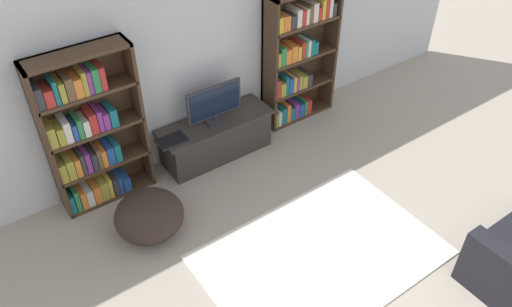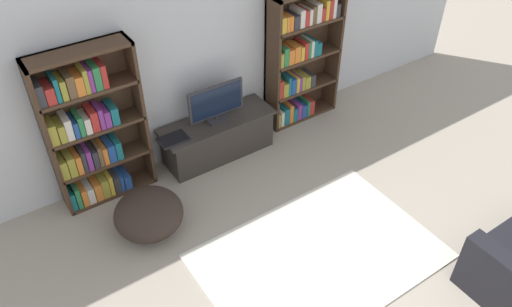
{
  "view_description": "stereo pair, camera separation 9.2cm",
  "coord_description": "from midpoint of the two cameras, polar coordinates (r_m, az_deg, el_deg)",
  "views": [
    {
      "loc": [
        -2.23,
        -0.25,
        3.9
      ],
      "look_at": [
        0.04,
        2.96,
        0.7
      ],
      "focal_mm": 35.0,
      "sensor_mm": 36.0,
      "label": 1
    },
    {
      "loc": [
        -2.15,
        -0.3,
        3.9
      ],
      "look_at": [
        0.04,
        2.96,
        0.7
      ],
      "focal_mm": 35.0,
      "sensor_mm": 36.0,
      "label": 2
    }
  ],
  "objects": [
    {
      "name": "beanbag_ottoman",
      "position": [
        5.21,
        -12.6,
        -6.94
      ],
      "size": [
        0.7,
        0.7,
        0.45
      ],
      "primitive_type": "ellipsoid",
      "color": "#2D231E",
      "rests_on": "ground_plane"
    },
    {
      "name": "television",
      "position": [
        5.74,
        -5.25,
        5.74
      ],
      "size": [
        0.7,
        0.16,
        0.47
      ],
      "color": "#2D2D33",
      "rests_on": "tv_stand"
    },
    {
      "name": "bookshelf_right",
      "position": [
        6.41,
        4.2,
        10.93
      ],
      "size": [
        1.01,
        0.3,
        1.76
      ],
      "color": "#422D1E",
      "rests_on": "ground_plane"
    },
    {
      "name": "laptop",
      "position": [
        5.62,
        -10.03,
        1.49
      ],
      "size": [
        0.33,
        0.23,
        0.03
      ],
      "color": "#28282D",
      "rests_on": "tv_stand"
    },
    {
      "name": "tv_stand",
      "position": [
        6.03,
        -5.02,
        1.82
      ],
      "size": [
        1.4,
        0.49,
        0.5
      ],
      "color": "#332D28",
      "rests_on": "ground_plane"
    },
    {
      "name": "wall_back",
      "position": [
        5.65,
        -8.47,
        11.31
      ],
      "size": [
        8.8,
        0.06,
        2.6
      ],
      "color": "silver",
      "rests_on": "ground_plane"
    },
    {
      "name": "bookshelf_left",
      "position": [
        5.38,
        -19.02,
        2.17
      ],
      "size": [
        1.01,
        0.3,
        1.76
      ],
      "color": "#422D1E",
      "rests_on": "ground_plane"
    },
    {
      "name": "area_rug",
      "position": [
        5.07,
        6.87,
        -11.41
      ],
      "size": [
        2.3,
        1.55,
        0.02
      ],
      "color": "beige",
      "rests_on": "ground_plane"
    }
  ]
}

